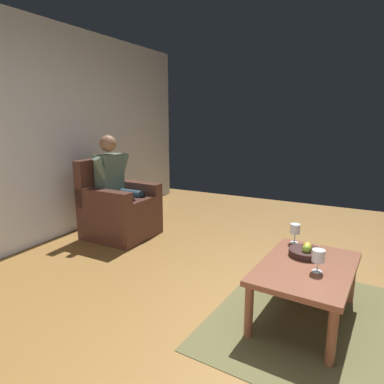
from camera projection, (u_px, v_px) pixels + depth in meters
ground_plane at (284, 318)px, 2.61m from camera, size 7.38×7.38×0.00m
wall_back at (9, 136)px, 3.66m from camera, size 6.55×0.06×2.60m
rug at (303, 317)px, 2.61m from camera, size 1.76×1.37×0.01m
armchair at (118, 210)px, 4.33m from camera, size 0.77×0.79×0.98m
person_seated at (117, 183)px, 4.26m from camera, size 0.62×0.57×1.28m
coffee_table at (306, 273)px, 2.53m from camera, size 1.01×0.71×0.43m
wine_glass_near at (318, 257)px, 2.39m from camera, size 0.09×0.09×0.17m
wine_glass_far at (295, 230)px, 2.94m from camera, size 0.08×0.08×0.17m
fruit_bowl at (306, 252)px, 2.69m from camera, size 0.26×0.26×0.11m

